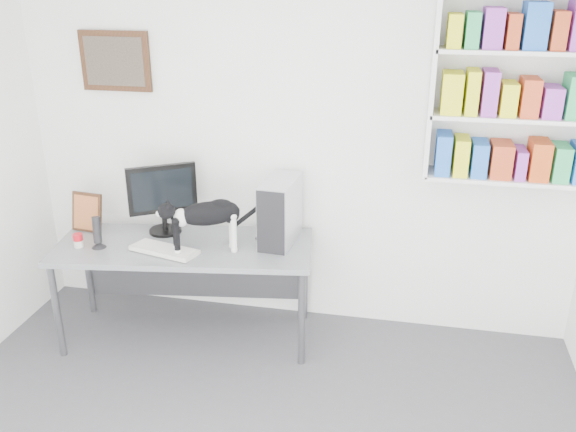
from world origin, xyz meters
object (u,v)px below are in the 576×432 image
(keyboard, at_px, (164,250))
(cat, at_px, (207,227))
(speaker, at_px, (97,232))
(soup_can, at_px, (78,240))
(pc_tower, at_px, (280,211))
(leaning_print, at_px, (87,211))
(desk, at_px, (187,291))
(bookshelf, at_px, (516,84))
(monitor, at_px, (163,199))

(keyboard, relative_size, cat, 0.75)
(speaker, relative_size, cat, 0.38)
(keyboard, distance_m, soup_can, 0.61)
(pc_tower, distance_m, cat, 0.52)
(pc_tower, height_order, leaning_print, pc_tower)
(desk, height_order, speaker, speaker)
(speaker, distance_m, soup_can, 0.16)
(leaning_print, relative_size, soup_can, 3.10)
(bookshelf, height_order, speaker, bookshelf)
(desk, height_order, pc_tower, pc_tower)
(keyboard, xyz_separation_m, speaker, (-0.47, -0.02, 0.10))
(monitor, bearing_deg, keyboard, -100.90)
(desk, bearing_deg, cat, -30.77)
(monitor, distance_m, pc_tower, 0.85)
(bookshelf, relative_size, cat, 2.03)
(leaning_print, relative_size, cat, 0.48)
(soup_can, bearing_deg, speaker, 8.05)
(monitor, relative_size, speaker, 2.23)
(speaker, xyz_separation_m, soup_can, (-0.14, -0.02, -0.07))
(pc_tower, height_order, soup_can, pc_tower)
(monitor, xyz_separation_m, pc_tower, (0.85, 0.01, -0.03))
(keyboard, xyz_separation_m, leaning_print, (-0.68, 0.24, 0.13))
(keyboard, distance_m, cat, 0.34)
(soup_can, bearing_deg, bookshelf, 10.65)
(pc_tower, xyz_separation_m, cat, (-0.44, -0.28, -0.04))
(keyboard, relative_size, leaning_print, 1.56)
(soup_can, bearing_deg, leaning_print, 104.77)
(speaker, bearing_deg, soup_can, 170.95)
(bookshelf, bearing_deg, soup_can, -169.35)
(monitor, bearing_deg, leaning_print, 156.36)
(pc_tower, relative_size, leaning_print, 1.53)
(desk, bearing_deg, speaker, -171.95)
(pc_tower, bearing_deg, keyboard, -151.24)
(monitor, bearing_deg, desk, -73.01)
(desk, distance_m, soup_can, 0.83)
(speaker, bearing_deg, bookshelf, -6.31)
(bookshelf, distance_m, leaning_print, 3.03)
(monitor, distance_m, keyboard, 0.42)
(desk, distance_m, monitor, 0.68)
(monitor, relative_size, leaning_print, 1.75)
(monitor, relative_size, cat, 0.85)
(leaning_print, distance_m, cat, 0.99)
(speaker, bearing_deg, desk, -0.94)
(speaker, bearing_deg, cat, -11.52)
(monitor, height_order, cat, monitor)
(desk, bearing_deg, bookshelf, 1.22)
(leaning_print, bearing_deg, keyboard, -12.71)
(soup_can, height_order, cat, cat)
(pc_tower, bearing_deg, bookshelf, 10.12)
(desk, distance_m, pc_tower, 0.90)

